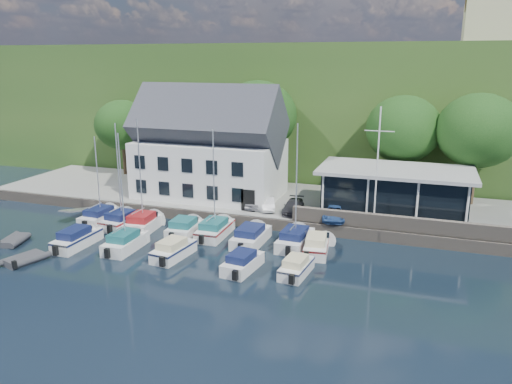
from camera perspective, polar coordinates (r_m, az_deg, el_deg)
ground at (r=34.29m, az=-5.67°, el=-9.88°), size 180.00×180.00×0.00m
quay at (r=49.55m, az=2.69°, el=-1.27°), size 60.00×13.00×1.00m
quay_face at (r=43.63m, az=0.29°, el=-3.55°), size 60.00×0.30×1.00m
hillside at (r=91.37m, az=10.73°, el=10.78°), size 160.00×75.00×16.00m
field_patch at (r=98.34m, az=16.47°, el=15.49°), size 50.00×30.00×0.30m
farmhouse at (r=80.88m, az=26.41°, el=17.61°), size 10.40×7.00×8.20m
harbor_building at (r=49.86m, az=-5.34°, el=4.52°), size 14.40×8.20×8.70m
club_pavilion at (r=45.69m, az=15.55°, el=0.09°), size 13.20×7.20×4.10m
seawall at (r=41.64m, az=16.36°, el=-3.51°), size 18.00×0.50×1.20m
gangway at (r=49.71m, az=-18.85°, el=-2.64°), size 1.20×6.00×1.40m
car_silver at (r=46.33m, az=-0.06°, el=-0.99°), size 1.77×3.70×1.22m
car_white at (r=45.67m, az=1.39°, el=-1.32°), size 2.14×3.51×1.09m
car_dgrey at (r=44.83m, az=4.28°, el=-1.65°), size 1.90×3.99×1.12m
car_blue at (r=43.31m, az=8.94°, el=-2.31°), size 1.96×3.84×1.26m
flagpole at (r=41.69m, az=13.67°, el=2.80°), size 2.34×0.20×9.75m
tree_0 at (r=60.96m, az=-14.93°, el=6.04°), size 6.42×6.42×8.77m
tree_1 at (r=57.12m, az=-7.16°, el=6.27°), size 7.02×7.02×9.60m
tree_2 at (r=53.18m, az=0.21°, el=6.63°), size 8.22×8.22×11.23m
tree_4 at (r=51.49m, az=16.36°, el=5.04°), size 7.31×7.31×9.99m
tree_5 at (r=50.60m, az=23.87°, el=4.44°), size 7.63×7.63×10.42m
boat_r1_0 at (r=46.36m, az=-17.67°, el=1.87°), size 2.34×6.40×8.81m
boat_r1_1 at (r=44.24m, az=-15.43°, el=1.89°), size 2.84×5.89×9.51m
boat_r1_2 at (r=43.09m, az=-13.08°, el=1.77°), size 2.74×6.08×9.60m
boat_r1_3 at (r=42.26m, az=-8.16°, el=-3.95°), size 2.52×5.62×1.52m
boat_r1_4 at (r=40.76m, az=-4.83°, el=0.95°), size 2.35×6.64×9.03m
boat_r1_5 at (r=40.09m, az=-0.56°, el=-4.88°), size 2.35×6.71×1.50m
boat_r1_6 at (r=38.39m, az=4.63°, el=0.32°), size 2.49×6.70×9.37m
boat_r1_7 at (r=38.51m, az=6.96°, el=-5.87°), size 2.57×6.12×1.47m
boat_r2_0 at (r=41.90m, az=-19.79°, el=-4.87°), size 1.90×6.51×1.56m
boat_r2_1 at (r=38.97m, az=-15.07°, el=0.02°), size 2.14×6.16×9.31m
boat_r2_2 at (r=37.84m, az=-9.42°, el=-6.35°), size 2.50×5.83×1.48m
boat_r2_3 at (r=35.23m, az=-1.55°, el=-7.85°), size 2.49×5.62×1.41m
boat_r2_4 at (r=34.64m, az=4.64°, el=-8.36°), size 2.15×5.13×1.35m
dinghy_0 at (r=44.74m, az=-25.90°, el=-4.86°), size 2.40×3.23×0.67m
dinghy_1 at (r=40.28m, az=-24.94°, el=-6.85°), size 2.66×3.48×0.72m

